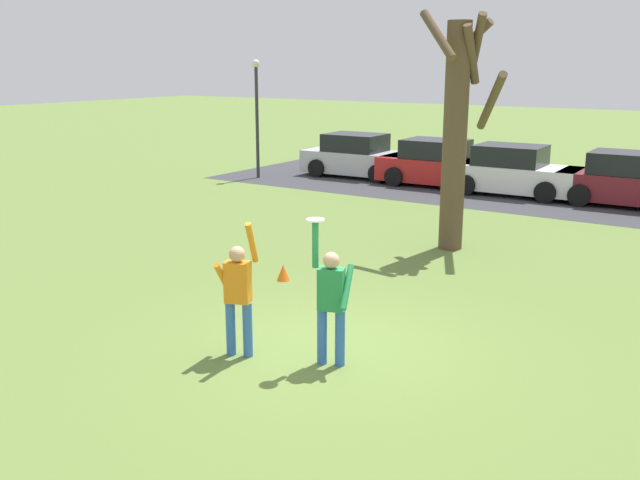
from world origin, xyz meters
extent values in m
plane|color=olive|center=(0.00, 0.00, 0.00)|extent=(120.00, 120.00, 0.00)
cylinder|color=#3366B7|center=(0.46, -0.42, 0.41)|extent=(0.14, 0.14, 0.82)
cylinder|color=#3366B7|center=(0.22, -0.50, 0.41)|extent=(0.14, 0.14, 0.82)
cube|color=#238447|center=(0.34, -0.46, 1.12)|extent=(0.41, 0.33, 0.60)
sphere|color=tan|center=(0.34, -0.46, 1.53)|extent=(0.23, 0.23, 0.23)
cylinder|color=#238447|center=(0.55, -0.38, 1.17)|extent=(0.22, 0.47, 0.58)
cylinder|color=#238447|center=(0.13, -0.54, 1.75)|extent=(0.09, 0.09, 0.66)
cylinder|color=#3366B7|center=(-1.07, -0.97, 0.41)|extent=(0.14, 0.14, 0.82)
cylinder|color=#3366B7|center=(-0.83, -0.88, 0.41)|extent=(0.14, 0.14, 0.82)
cube|color=orange|center=(-0.95, -0.92, 1.12)|extent=(0.41, 0.33, 0.60)
sphere|color=tan|center=(-0.95, -0.92, 1.53)|extent=(0.23, 0.23, 0.23)
cylinder|color=orange|center=(-1.16, -1.00, 1.17)|extent=(0.22, 0.47, 0.58)
cylinder|color=orange|center=(-0.74, -0.85, 1.72)|extent=(0.18, 0.35, 0.65)
cylinder|color=white|center=(0.13, -0.54, 2.09)|extent=(0.25, 0.25, 0.02)
cube|color=#BCBCC1|center=(-7.99, 14.51, 0.55)|extent=(4.14, 1.89, 0.80)
cube|color=black|center=(-8.14, 14.50, 1.27)|extent=(2.14, 1.69, 0.64)
cylinder|color=black|center=(-6.74, 15.45, 0.33)|extent=(0.66, 0.23, 0.66)
cylinder|color=black|center=(-6.70, 13.62, 0.33)|extent=(0.66, 0.23, 0.66)
cylinder|color=black|center=(-9.28, 15.39, 0.33)|extent=(0.66, 0.23, 0.66)
cylinder|color=black|center=(-9.24, 13.57, 0.33)|extent=(0.66, 0.23, 0.66)
cube|color=red|center=(-4.64, 14.28, 0.55)|extent=(4.14, 1.89, 0.80)
cube|color=black|center=(-4.79, 14.28, 1.27)|extent=(2.14, 1.69, 0.64)
cylinder|color=black|center=(-3.39, 15.22, 0.33)|extent=(0.66, 0.23, 0.66)
cylinder|color=black|center=(-3.35, 13.40, 0.33)|extent=(0.66, 0.23, 0.66)
cylinder|color=black|center=(-5.93, 15.17, 0.33)|extent=(0.66, 0.23, 0.66)
cylinder|color=black|center=(-5.89, 13.35, 0.33)|extent=(0.66, 0.23, 0.66)
cube|color=white|center=(-1.93, 14.05, 0.55)|extent=(4.14, 1.89, 0.80)
cube|color=black|center=(-2.08, 14.05, 1.27)|extent=(2.14, 1.69, 0.64)
cylinder|color=black|center=(-0.68, 14.99, 0.33)|extent=(0.66, 0.23, 0.66)
cylinder|color=black|center=(-0.64, 13.17, 0.33)|extent=(0.66, 0.23, 0.66)
cylinder|color=black|center=(-3.22, 14.94, 0.33)|extent=(0.66, 0.23, 0.66)
cylinder|color=black|center=(-3.18, 13.12, 0.33)|extent=(0.66, 0.23, 0.66)
cube|color=maroon|center=(1.61, 14.14, 0.55)|extent=(4.14, 1.89, 0.80)
cube|color=black|center=(1.46, 14.13, 1.27)|extent=(2.14, 1.69, 0.64)
cylinder|color=black|center=(0.32, 15.02, 0.33)|extent=(0.66, 0.23, 0.66)
cylinder|color=black|center=(0.36, 13.20, 0.33)|extent=(0.66, 0.23, 0.66)
cube|color=#38383D|center=(-1.71, 14.24, 0.00)|extent=(21.79, 6.40, 0.01)
cylinder|color=brown|center=(-0.87, 6.55, 2.52)|extent=(0.54, 0.54, 5.04)
cylinder|color=brown|center=(-0.58, 6.55, 4.33)|extent=(0.19, 0.75, 1.28)
cylinder|color=brown|center=(-0.56, 6.77, 4.57)|extent=(0.69, 0.87, 1.28)
cylinder|color=brown|center=(-0.24, 7.00, 3.33)|extent=(1.13, 1.46, 1.35)
cylinder|color=brown|center=(-1.16, 6.07, 4.73)|extent=(1.16, 0.80, 1.10)
cylinder|color=brown|center=(-0.79, 7.01, 4.64)|extent=(1.07, 0.36, 0.92)
cylinder|color=#2D2D33|center=(-10.97, 12.24, 2.00)|extent=(0.12, 0.12, 4.00)
sphere|color=silver|center=(-10.97, 12.24, 4.12)|extent=(0.28, 0.28, 0.28)
cone|color=orange|center=(-2.60, 2.41, 0.16)|extent=(0.26, 0.26, 0.32)
camera|label=1|loc=(5.38, -8.40, 4.18)|focal=40.03mm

